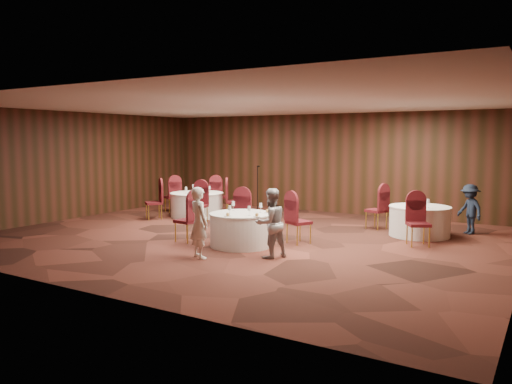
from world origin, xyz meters
The scene contains 15 objects.
ground centered at (0.00, 0.00, 0.00)m, with size 12.00×12.00×0.00m, color black.
room_shell centered at (0.00, 0.00, 1.96)m, with size 12.00×12.00×12.00m.
table_main centered at (0.47, -0.89, 0.38)m, with size 1.41×1.41×0.74m.
table_left centered at (-3.03, 2.02, 0.38)m, with size 1.63×1.63×0.74m.
table_right centered at (3.60, 2.36, 0.38)m, with size 1.47×1.47×0.74m.
chairs_main centered at (0.15, -0.28, 0.50)m, with size 2.93×1.99×1.00m.
chairs_left centered at (-3.07, 2.01, 0.50)m, with size 3.14×2.98×1.00m.
chairs_right centered at (3.11, 1.98, 0.50)m, with size 2.16×2.32×1.00m.
tabletop_main centered at (0.68, -0.98, 0.84)m, with size 1.08×1.05×0.22m.
tabletop_left centered at (-3.04, 2.02, 0.82)m, with size 0.82×0.82×0.22m.
tabletop_right centered at (3.84, 2.14, 0.90)m, with size 0.08×0.08×0.22m.
mic_stand centered at (-2.08, 4.08, 0.43)m, with size 0.24×0.24×1.51m.
woman_a centered at (0.37, -2.28, 0.72)m, with size 0.52×0.34×1.43m, color white.
woman_b centered at (1.58, -1.52, 0.70)m, with size 0.68×0.53×1.40m, color #A6A6AA.
man_c centered at (4.61, 3.28, 0.63)m, with size 0.81×0.47×1.26m, color #151E30.
Camera 1 is at (6.43, -10.09, 2.36)m, focal length 35.00 mm.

